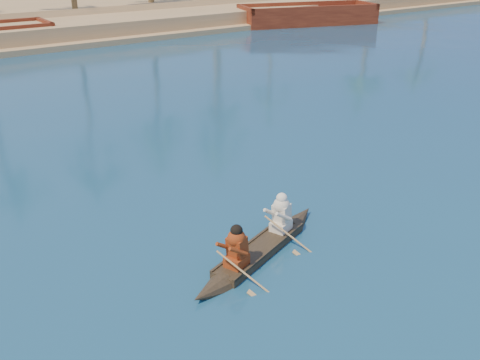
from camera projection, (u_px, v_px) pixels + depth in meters
ground at (238, 173)px, 16.01m from camera, size 160.00×160.00×0.00m
canoe at (260, 243)px, 11.84m from camera, size 4.61×2.15×1.29m
barge_right at (308, 16)px, 44.20m from camera, size 11.79×6.90×1.86m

